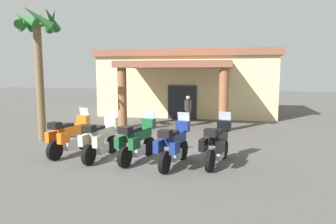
{
  "coord_description": "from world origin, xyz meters",
  "views": [
    {
      "loc": [
        3.79,
        -10.33,
        2.95
      ],
      "look_at": [
        0.55,
        2.73,
        1.2
      ],
      "focal_mm": 33.21,
      "sensor_mm": 36.0,
      "label": 1
    }
  ],
  "objects_px": {
    "motel_building": "(188,82)",
    "palm_tree_roadside": "(38,40)",
    "motorcycle_cream": "(101,139)",
    "motorcycle_blue": "(174,144)",
    "motorcycle_black": "(217,143)",
    "motorcycle_green": "(137,141)",
    "motorcycle_orange": "(70,136)",
    "pedestrian": "(188,109)"
  },
  "relations": [
    {
      "from": "motorcycle_green",
      "to": "motel_building",
      "type": "bearing_deg",
      "value": 13.64
    },
    {
      "from": "motel_building",
      "to": "motorcycle_black",
      "type": "bearing_deg",
      "value": -77.52
    },
    {
      "from": "motorcycle_orange",
      "to": "palm_tree_roadside",
      "type": "bearing_deg",
      "value": 62.73
    },
    {
      "from": "palm_tree_roadside",
      "to": "motorcycle_green",
      "type": "bearing_deg",
      "value": -21.14
    },
    {
      "from": "motorcycle_green",
      "to": "motorcycle_black",
      "type": "xyz_separation_m",
      "value": [
        2.6,
        0.23,
        0.0
      ]
    },
    {
      "from": "motorcycle_black",
      "to": "palm_tree_roadside",
      "type": "bearing_deg",
      "value": 88.66
    },
    {
      "from": "pedestrian",
      "to": "motorcycle_black",
      "type": "bearing_deg",
      "value": -125.39
    },
    {
      "from": "motel_building",
      "to": "motorcycle_cream",
      "type": "distance_m",
      "value": 12.15
    },
    {
      "from": "motel_building",
      "to": "palm_tree_roadside",
      "type": "height_order",
      "value": "palm_tree_roadside"
    },
    {
      "from": "motel_building",
      "to": "pedestrian",
      "type": "height_order",
      "value": "motel_building"
    },
    {
      "from": "motorcycle_cream",
      "to": "motorcycle_blue",
      "type": "bearing_deg",
      "value": -90.86
    },
    {
      "from": "pedestrian",
      "to": "palm_tree_roadside",
      "type": "relative_size",
      "value": 0.3
    },
    {
      "from": "motorcycle_black",
      "to": "motorcycle_blue",
      "type": "bearing_deg",
      "value": 121.17
    },
    {
      "from": "motorcycle_blue",
      "to": "pedestrian",
      "type": "relative_size",
      "value": 1.33
    },
    {
      "from": "motorcycle_green",
      "to": "motorcycle_blue",
      "type": "height_order",
      "value": "same"
    },
    {
      "from": "motorcycle_orange",
      "to": "motorcycle_black",
      "type": "height_order",
      "value": "same"
    },
    {
      "from": "motorcycle_green",
      "to": "motorcycle_cream",
      "type": "bearing_deg",
      "value": 102.26
    },
    {
      "from": "motorcycle_orange",
      "to": "motorcycle_blue",
      "type": "bearing_deg",
      "value": -86.99
    },
    {
      "from": "motorcycle_orange",
      "to": "palm_tree_roadside",
      "type": "relative_size",
      "value": 0.39
    },
    {
      "from": "motorcycle_cream",
      "to": "motorcycle_green",
      "type": "bearing_deg",
      "value": -85.14
    },
    {
      "from": "motorcycle_orange",
      "to": "motorcycle_cream",
      "type": "bearing_deg",
      "value": -89.7
    },
    {
      "from": "motorcycle_green",
      "to": "pedestrian",
      "type": "relative_size",
      "value": 1.32
    },
    {
      "from": "palm_tree_roadside",
      "to": "motorcycle_orange",
      "type": "bearing_deg",
      "value": -36.41
    },
    {
      "from": "motorcycle_black",
      "to": "palm_tree_roadside",
      "type": "distance_m",
      "value": 8.51
    },
    {
      "from": "motorcycle_green",
      "to": "pedestrian",
      "type": "xyz_separation_m",
      "value": [
        0.41,
        7.08,
        0.26
      ]
    },
    {
      "from": "motel_building",
      "to": "motorcycle_blue",
      "type": "xyz_separation_m",
      "value": [
        1.79,
        -12.25,
        -1.53
      ]
    },
    {
      "from": "motorcycle_green",
      "to": "motorcycle_black",
      "type": "distance_m",
      "value": 2.61
    },
    {
      "from": "motorcycle_blue",
      "to": "pedestrian",
      "type": "height_order",
      "value": "pedestrian"
    },
    {
      "from": "motel_building",
      "to": "motorcycle_black",
      "type": "distance_m",
      "value": 12.27
    },
    {
      "from": "motorcycle_black",
      "to": "palm_tree_roadside",
      "type": "relative_size",
      "value": 0.39
    },
    {
      "from": "motorcycle_orange",
      "to": "pedestrian",
      "type": "height_order",
      "value": "pedestrian"
    },
    {
      "from": "motorcycle_blue",
      "to": "motorcycle_black",
      "type": "height_order",
      "value": "same"
    },
    {
      "from": "motorcycle_green",
      "to": "motorcycle_orange",
      "type": "bearing_deg",
      "value": 97.33
    },
    {
      "from": "motel_building",
      "to": "motorcycle_cream",
      "type": "xyz_separation_m",
      "value": [
        -0.81,
        -12.03,
        -1.53
      ]
    },
    {
      "from": "motorcycle_orange",
      "to": "palm_tree_roadside",
      "type": "height_order",
      "value": "palm_tree_roadside"
    },
    {
      "from": "motorcycle_green",
      "to": "palm_tree_roadside",
      "type": "xyz_separation_m",
      "value": [
        -4.95,
        1.92,
        3.54
      ]
    },
    {
      "from": "motel_building",
      "to": "pedestrian",
      "type": "bearing_deg",
      "value": -81.89
    },
    {
      "from": "palm_tree_roadside",
      "to": "motorcycle_cream",
      "type": "bearing_deg",
      "value": -27.94
    },
    {
      "from": "motorcycle_cream",
      "to": "palm_tree_roadside",
      "type": "distance_m",
      "value": 5.44
    },
    {
      "from": "motorcycle_cream",
      "to": "palm_tree_roadside",
      "type": "height_order",
      "value": "palm_tree_roadside"
    },
    {
      "from": "motorcycle_cream",
      "to": "motorcycle_blue",
      "type": "height_order",
      "value": "same"
    },
    {
      "from": "motorcycle_blue",
      "to": "pedestrian",
      "type": "distance_m",
      "value": 7.38
    }
  ]
}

